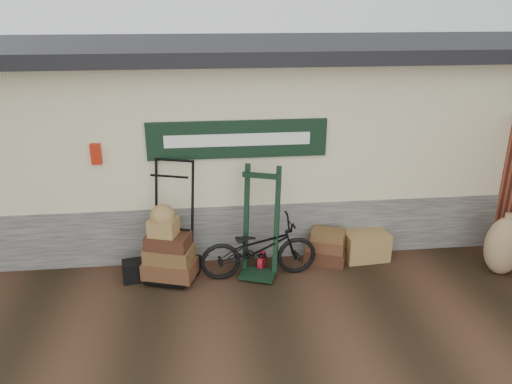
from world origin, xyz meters
TOP-DOWN VIEW (x-y plane):
  - ground at (0.00, 0.00)m, footprint 80.00×80.00m
  - station_building at (-0.01, 2.74)m, footprint 14.40×4.10m
  - porter_trolley at (-1.28, 0.63)m, footprint 1.04×0.90m
  - green_barrow at (-0.02, 0.53)m, footprint 0.73×0.67m
  - suitcase_stack at (1.03, 0.75)m, footprint 0.73×0.61m
  - wicker_hamper at (1.68, 0.79)m, footprint 0.71×0.49m
  - black_trunk at (-1.87, 0.51)m, footprint 0.34×0.30m
  - bicycle at (-0.05, 0.44)m, footprint 0.70×1.75m
  - burlap_sack_left at (3.54, 0.11)m, footprint 0.60×0.52m

SIDE VIEW (x-z plane):
  - ground at x=0.00m, z-range 0.00..0.00m
  - black_trunk at x=-1.87m, z-range 0.00..0.30m
  - wicker_hamper at x=1.68m, z-range 0.00..0.44m
  - suitcase_stack at x=1.03m, z-range 0.00..0.55m
  - burlap_sack_left at x=3.54m, z-range 0.00..0.90m
  - bicycle at x=-0.05m, z-range 0.00..1.00m
  - green_barrow at x=-0.02m, z-range 0.00..1.64m
  - porter_trolley at x=-1.28m, z-range 0.00..1.76m
  - station_building at x=-0.01m, z-range 0.01..3.21m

